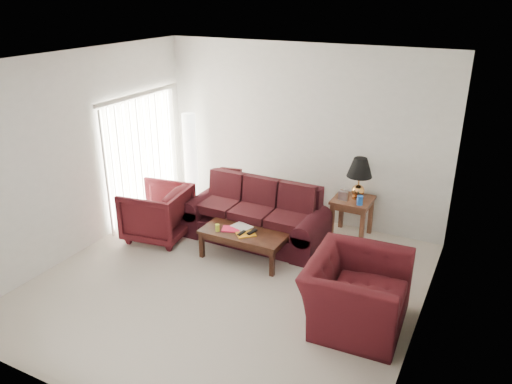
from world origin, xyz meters
The scene contains 19 objects.
floor centered at (0.00, 0.00, 0.00)m, with size 5.00×5.00×0.00m, color beige.
blinds centered at (-2.42, 1.30, 1.08)m, with size 0.10×2.00×2.16m, color silver.
sofa centered at (-0.26, 1.31, 0.47)m, with size 2.27×0.98×0.93m, color black, non-canonical shape.
throw_pillow centered at (-1.06, 1.94, 0.70)m, with size 0.38×0.11×0.38m, color black.
end_table centered at (1.08, 2.15, 0.33)m, with size 0.61×0.61×0.66m, color #51361B, non-canonical shape.
table_lamp centered at (1.14, 2.20, 1.00)m, with size 0.40×0.40×0.68m, color #C47D3D, non-canonical shape.
clock centered at (0.95, 2.02, 0.74)m, with size 0.15×0.05×0.15m, color silver.
blue_canister centered at (1.24, 1.96, 0.74)m, with size 0.09×0.09×0.15m, color blue.
picture_frame centered at (0.94, 2.30, 0.73)m, with size 0.11×0.02×0.14m, color silver.
floor_lamp centered at (-2.02, 2.13, 0.87)m, with size 0.28×0.28×1.74m, color white, non-canonical shape.
armchair_left centered at (-1.70, 0.67, 0.43)m, with size 0.93×0.96×0.87m, color #430F14.
armchair_right centered at (1.81, -0.05, 0.42)m, with size 1.28×1.12×0.83m, color #3D0E13.
coffee_table centered at (-0.12, 0.71, 0.22)m, with size 1.28×0.64×0.45m, color black, non-canonical shape.
magazine_red centered at (-0.33, 0.67, 0.46)m, with size 0.27×0.20×0.02m, color red.
magazine_white centered at (-0.23, 0.81, 0.46)m, with size 0.29×0.22×0.02m, color beige.
magazine_orange centered at (-0.05, 0.62, 0.46)m, with size 0.27×0.20×0.02m, color orange.
remote_a centered at (-0.11, 0.60, 0.48)m, with size 0.05×0.16×0.02m, color black.
remote_b centered at (0.01, 0.70, 0.48)m, with size 0.06×0.19×0.02m, color black.
yellow_glass centered at (-0.48, 0.54, 0.50)m, with size 0.06×0.06×0.11m, color yellow.
Camera 1 is at (3.05, -5.09, 3.78)m, focal length 35.00 mm.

